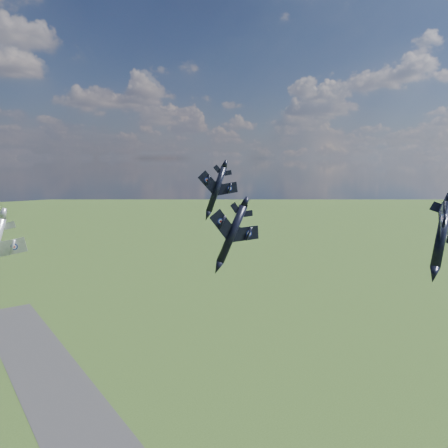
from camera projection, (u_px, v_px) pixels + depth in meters
jet_lead_navy at (232, 234)px, 80.54m from camera, size 15.02×17.86×7.49m
jet_right_navy at (441, 235)px, 65.31m from camera, size 14.68×17.39×8.42m
jet_high_navy at (216, 189)px, 88.25m from camera, size 13.02×15.21×5.69m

